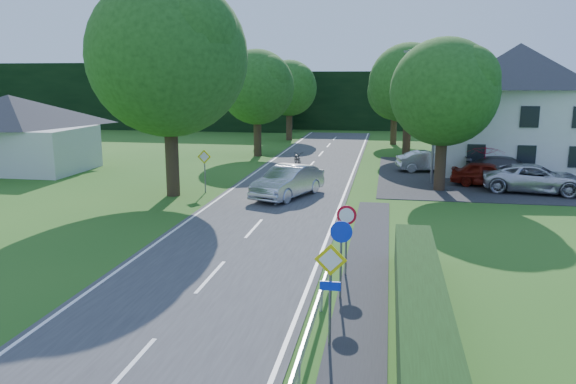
% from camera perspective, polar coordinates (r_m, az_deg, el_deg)
% --- Properties ---
extents(road, '(7.00, 80.00, 0.04)m').
position_cam_1_polar(road, '(26.02, -2.43, -2.60)').
color(road, '#363638').
rests_on(road, ground).
extents(parking_pad, '(14.00, 16.00, 0.04)m').
position_cam_1_polar(parking_pad, '(38.69, 19.65, 1.46)').
color(parking_pad, '#27272A').
rests_on(parking_pad, ground).
extents(line_edge_left, '(0.12, 80.00, 0.01)m').
position_cam_1_polar(line_edge_left, '(26.89, -9.21, -2.21)').
color(line_edge_left, white).
rests_on(line_edge_left, road).
extents(line_edge_right, '(0.12, 80.00, 0.01)m').
position_cam_1_polar(line_edge_right, '(25.52, 4.72, -2.85)').
color(line_edge_right, white).
rests_on(line_edge_right, road).
extents(line_centre, '(0.12, 80.00, 0.01)m').
position_cam_1_polar(line_centre, '(26.01, -2.43, -2.54)').
color(line_centre, white).
rests_on(line_centre, road).
extents(tree_main, '(9.40, 9.40, 11.64)m').
position_cam_1_polar(tree_main, '(30.84, -11.99, 10.30)').
color(tree_main, '#1F4815').
rests_on(tree_main, ground).
extents(tree_left_far, '(7.00, 7.00, 8.58)m').
position_cam_1_polar(tree_left_far, '(45.88, -3.15, 8.99)').
color(tree_left_far, '#1F4815').
rests_on(tree_left_far, ground).
extents(tree_right_far, '(7.40, 7.40, 9.09)m').
position_cam_1_polar(tree_right_far, '(46.66, 12.12, 9.11)').
color(tree_right_far, '#1F4815').
rests_on(tree_right_far, ground).
extents(tree_left_back, '(6.60, 6.60, 8.07)m').
position_cam_1_polar(tree_left_back, '(57.53, 0.12, 9.30)').
color(tree_left_back, '#1F4815').
rests_on(tree_left_back, ground).
extents(tree_right_back, '(6.20, 6.20, 7.56)m').
position_cam_1_polar(tree_right_back, '(54.67, 10.77, 8.70)').
color(tree_right_back, '#1F4815').
rests_on(tree_right_back, ground).
extents(tree_right_mid, '(7.00, 7.00, 8.58)m').
position_cam_1_polar(tree_right_mid, '(32.80, 15.47, 7.52)').
color(tree_right_mid, '#1F4815').
rests_on(tree_right_mid, ground).
extents(treeline_left, '(44.00, 6.00, 8.00)m').
position_cam_1_polar(treeline_left, '(74.61, -16.77, 9.33)').
color(treeline_left, black).
rests_on(treeline_left, ground).
extents(treeline_right, '(30.00, 5.00, 7.00)m').
position_cam_1_polar(treeline_right, '(70.70, 12.32, 9.04)').
color(treeline_right, black).
rests_on(treeline_right, ground).
extents(bungalow_left, '(11.00, 6.50, 5.20)m').
position_cam_1_polar(bungalow_left, '(43.16, -26.28, 5.54)').
color(bungalow_left, silver).
rests_on(bungalow_left, ground).
extents(house_white, '(10.60, 8.40, 8.60)m').
position_cam_1_polar(house_white, '(41.52, 22.15, 8.04)').
color(house_white, silver).
rests_on(house_white, ground).
extents(streetlight, '(2.03, 0.18, 8.00)m').
position_cam_1_polar(streetlight, '(34.75, 14.47, 8.07)').
color(streetlight, slate).
rests_on(streetlight, ground).
extents(sign_priority_right, '(0.78, 0.09, 2.59)m').
position_cam_1_polar(sign_priority_right, '(13.46, 4.33, -8.49)').
color(sign_priority_right, slate).
rests_on(sign_priority_right, ground).
extents(sign_roundabout, '(0.64, 0.08, 2.37)m').
position_cam_1_polar(sign_roundabout, '(16.34, 5.42, -5.31)').
color(sign_roundabout, slate).
rests_on(sign_roundabout, ground).
extents(sign_speed_limit, '(0.64, 0.11, 2.37)m').
position_cam_1_polar(sign_speed_limit, '(18.22, 5.95, -3.21)').
color(sign_speed_limit, slate).
rests_on(sign_speed_limit, ground).
extents(sign_priority_left, '(0.78, 0.09, 2.44)m').
position_cam_1_polar(sign_priority_left, '(31.59, -8.48, 2.97)').
color(sign_priority_left, slate).
rests_on(sign_priority_left, ground).
extents(moving_car, '(3.48, 5.44, 1.69)m').
position_cam_1_polar(moving_car, '(30.10, -0.02, 1.07)').
color(moving_car, silver).
rests_on(moving_car, road).
extents(motorcycle, '(1.31, 2.02, 1.00)m').
position_cam_1_polar(motorcycle, '(41.03, 0.98, 3.43)').
color(motorcycle, black).
rests_on(motorcycle, road).
extents(parked_car_red, '(4.42, 2.41, 1.43)m').
position_cam_1_polar(parked_car_red, '(35.26, 19.60, 1.73)').
color(parked_car_red, maroon).
rests_on(parked_car_red, parking_pad).
extents(parked_car_silver_a, '(4.44, 2.24, 1.40)m').
position_cam_1_polar(parked_car_silver_a, '(39.55, 14.06, 3.05)').
color(parked_car_silver_a, '#B3B4B8').
rests_on(parked_car_silver_a, parking_pad).
extents(parked_car_grey, '(5.27, 2.34, 1.50)m').
position_cam_1_polar(parked_car_grey, '(37.49, 21.40, 2.22)').
color(parked_car_grey, '#414145').
rests_on(parked_car_grey, parking_pad).
extents(parked_car_silver_b, '(5.96, 3.47, 1.56)m').
position_cam_1_polar(parked_car_silver_b, '(34.32, 23.84, 1.27)').
color(parked_car_silver_b, silver).
rests_on(parked_car_silver_b, parking_pad).
extents(parasol, '(2.69, 2.73, 2.17)m').
position_cam_1_polar(parasol, '(36.89, 19.35, 2.75)').
color(parasol, red).
rests_on(parasol, parking_pad).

